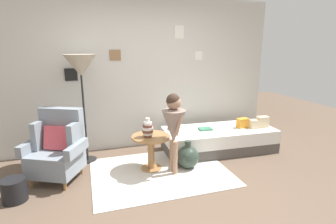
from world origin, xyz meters
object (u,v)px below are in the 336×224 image
at_px(floor_lamp, 81,69).
at_px(book_on_daybed, 205,129).
at_px(side_table, 151,145).
at_px(vase_striped, 148,129).
at_px(armchair, 58,148).
at_px(demijohn_near, 188,157).
at_px(person_child, 174,123).
at_px(magazine_basket, 14,190).
at_px(daybed, 219,140).

height_order(floor_lamp, book_on_daybed, floor_lamp).
bearing_deg(side_table, vase_striped, -149.18).
distance_m(armchair, book_on_daybed, 2.35).
relative_size(floor_lamp, demijohn_near, 3.91).
bearing_deg(person_child, floor_lamp, 145.17).
bearing_deg(demijohn_near, magazine_basket, -175.06).
relative_size(book_on_daybed, magazine_basket, 0.79).
xyz_separation_m(daybed, demijohn_near, (-0.77, -0.47, -0.02)).
height_order(floor_lamp, demijohn_near, floor_lamp).
bearing_deg(vase_striped, demijohn_near, -9.01).
bearing_deg(armchair, magazine_basket, -136.44).
bearing_deg(daybed, person_child, -151.48).
distance_m(book_on_daybed, demijohn_near, 0.75).
relative_size(person_child, demijohn_near, 2.74).
xyz_separation_m(daybed, side_table, (-1.31, -0.34, 0.18)).
xyz_separation_m(floor_lamp, person_child, (1.18, -0.82, -0.72)).
bearing_deg(magazine_basket, person_child, 2.92).
bearing_deg(demijohn_near, vase_striped, 170.99).
xyz_separation_m(armchair, side_table, (1.28, -0.13, -0.06)).
distance_m(daybed, person_child, 1.30).
distance_m(armchair, floor_lamp, 1.20).
height_order(armchair, magazine_basket, armchair).
distance_m(side_table, magazine_basket, 1.80).
bearing_deg(armchair, side_table, -5.79).
relative_size(side_table, person_child, 0.48).
bearing_deg(floor_lamp, demijohn_near, -26.83).
xyz_separation_m(armchair, demijohn_near, (1.82, -0.25, -0.26)).
distance_m(daybed, book_on_daybed, 0.34).
distance_m(daybed, floor_lamp, 2.57).
relative_size(side_table, floor_lamp, 0.34).
bearing_deg(demijohn_near, person_child, -159.94).
relative_size(vase_striped, book_on_daybed, 1.29).
height_order(side_table, vase_striped, vase_striped).
bearing_deg(person_child, demijohn_near, 20.06).
height_order(book_on_daybed, demijohn_near, same).
xyz_separation_m(daybed, magazine_basket, (-3.07, -0.66, -0.06)).
distance_m(armchair, vase_striped, 1.26).
height_order(armchair, daybed, armchair).
xyz_separation_m(floor_lamp, demijohn_near, (1.44, -0.73, -1.30)).
xyz_separation_m(daybed, book_on_daybed, (-0.26, 0.02, 0.22)).
bearing_deg(book_on_daybed, magazine_basket, -166.24).
bearing_deg(book_on_daybed, vase_striped, -160.23).
distance_m(vase_striped, floor_lamp, 1.35).
height_order(armchair, vase_striped, armchair).
relative_size(daybed, side_table, 3.44).
bearing_deg(side_table, floor_lamp, 146.20).
xyz_separation_m(daybed, floor_lamp, (-2.21, 0.26, 1.27)).
bearing_deg(side_table, demijohn_near, -12.96).
distance_m(vase_striped, demijohn_near, 0.75).
xyz_separation_m(side_table, person_child, (0.28, -0.22, 0.38)).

